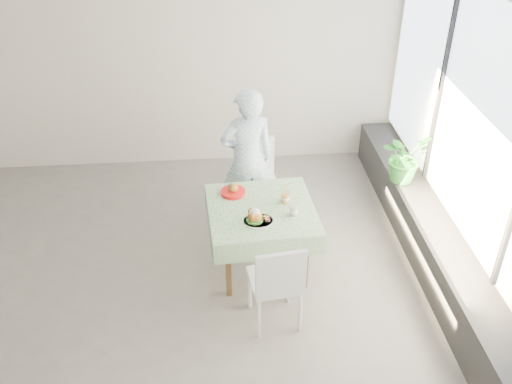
{
  "coord_description": "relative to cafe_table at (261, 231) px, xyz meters",
  "views": [
    {
      "loc": [
        0.57,
        -4.45,
        3.94
      ],
      "look_at": [
        0.97,
        0.21,
        0.9
      ],
      "focal_mm": 40.0,
      "sensor_mm": 36.0,
      "label": 1
    }
  ],
  "objects": [
    {
      "name": "diner",
      "position": [
        -0.08,
        0.83,
        0.37
      ],
      "size": [
        0.67,
        0.5,
        1.66
      ],
      "primitive_type": "imported",
      "rotation": [
        0.0,
        0.0,
        3.33
      ],
      "color": "#98CBF3",
      "rests_on": "ground"
    },
    {
      "name": "wall_back",
      "position": [
        -1.02,
        2.34,
        0.94
      ],
      "size": [
        6.0,
        0.02,
        2.8
      ],
      "primitive_type": "cube",
      "color": "silver",
      "rests_on": "ground"
    },
    {
      "name": "main_dish",
      "position": [
        -0.07,
        -0.22,
        0.33
      ],
      "size": [
        0.29,
        0.29,
        0.15
      ],
      "color": "white",
      "rests_on": "cafe_table"
    },
    {
      "name": "juice_cup_lemonade",
      "position": [
        0.3,
        -0.14,
        0.34
      ],
      "size": [
        0.09,
        0.09,
        0.24
      ],
      "color": "white",
      "rests_on": "cafe_table"
    },
    {
      "name": "potted_plant",
      "position": [
        1.69,
        0.8,
        0.33
      ],
      "size": [
        0.69,
        0.67,
        0.58
      ],
      "primitive_type": "imported",
      "rotation": [
        0.0,
        0.0,
        0.57
      ],
      "color": "#256E24",
      "rests_on": "window_ledge"
    },
    {
      "name": "floor",
      "position": [
        -1.02,
        -0.16,
        -0.46
      ],
      "size": [
        6.0,
        6.0,
        0.0
      ],
      "primitive_type": "plane",
      "color": "#64615F",
      "rests_on": "ground"
    },
    {
      "name": "chair_near",
      "position": [
        0.05,
        -0.78,
        -0.17
      ],
      "size": [
        0.5,
        0.5,
        0.94
      ],
      "color": "white",
      "rests_on": "ground"
    },
    {
      "name": "window_ledge",
      "position": [
        1.78,
        -0.16,
        -0.21
      ],
      "size": [
        0.4,
        4.8,
        0.5
      ],
      "primitive_type": "cube",
      "color": "black",
      "rests_on": "ground"
    },
    {
      "name": "cafe_table",
      "position": [
        0.0,
        0.0,
        0.0
      ],
      "size": [
        1.1,
        1.1,
        0.74
      ],
      "color": "brown",
      "rests_on": "ground"
    },
    {
      "name": "juice_cup_orange",
      "position": [
        0.25,
        0.09,
        0.34
      ],
      "size": [
        0.09,
        0.09,
        0.26
      ],
      "color": "white",
      "rests_on": "cafe_table"
    },
    {
      "name": "second_dish",
      "position": [
        -0.27,
        0.28,
        0.32
      ],
      "size": [
        0.25,
        0.25,
        0.12
      ],
      "color": "red",
      "rests_on": "cafe_table"
    },
    {
      "name": "ceiling",
      "position": [
        -1.02,
        -0.16,
        2.34
      ],
      "size": [
        6.0,
        6.0,
        0.0
      ],
      "primitive_type": "plane",
      "rotation": [
        3.14,
        0.0,
        0.0
      ],
      "color": "white",
      "rests_on": "ground"
    },
    {
      "name": "window_pane",
      "position": [
        1.95,
        -0.16,
        1.19
      ],
      "size": [
        0.01,
        4.8,
        2.18
      ],
      "primitive_type": "cube",
      "color": "#D1E0F9",
      "rests_on": "ground"
    },
    {
      "name": "chair_far",
      "position": [
        0.02,
        0.85,
        -0.16
      ],
      "size": [
        0.49,
        0.49,
        0.98
      ],
      "color": "white",
      "rests_on": "ground"
    },
    {
      "name": "wall_right",
      "position": [
        1.98,
        -0.16,
        0.94
      ],
      "size": [
        0.02,
        5.0,
        2.8
      ],
      "primitive_type": "cube",
      "color": "silver",
      "rests_on": "ground"
    }
  ]
}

